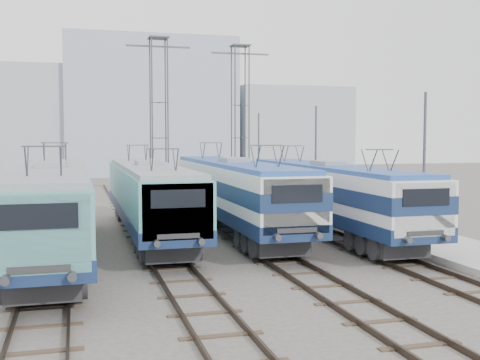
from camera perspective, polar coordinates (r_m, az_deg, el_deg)
The scene contains 14 objects.
ground at distance 22.02m, azimuth 0.28°, elevation -9.27°, with size 160.00×160.00×0.00m, color #514C47.
platform at distance 33.16m, azimuth 13.69°, elevation -4.57°, with size 4.00×70.00×0.30m, color #9E9E99.
locomotive_far_left at distance 25.93m, azimuth -17.44°, elevation -2.17°, with size 2.98×18.87×3.55m.
locomotive_center_left at distance 30.35m, azimuth -8.62°, elevation -1.30°, with size 2.86×18.08×3.40m.
locomotive_center_right at distance 31.38m, azimuth -0.48°, elevation -0.86°, with size 2.94×18.61×3.50m.
locomotive_far_right at distance 31.09m, azimuth 8.47°, elevation -1.11°, with size 2.83×17.90×3.37m.
catenary_tower_west at distance 43.05m, azimuth -7.69°, elevation 6.15°, with size 4.50×1.20×12.00m.
catenary_tower_east at distance 46.31m, azimuth 0.02°, elevation 6.05°, with size 4.50×1.20×12.00m.
mast_front at distance 26.86m, azimuth 17.04°, elevation 0.53°, with size 0.12×0.12×7.00m, color #3F4247.
mast_mid at distance 37.53m, azimuth 7.18°, elevation 1.66°, with size 0.12×0.12×7.00m, color #3F4247.
mast_rear at distance 48.82m, azimuth 1.77°, elevation 2.26°, with size 0.12×0.12×7.00m, color #3F4247.
building_west at distance 83.06m, azimuth -21.13°, elevation 5.18°, with size 18.00×12.00×14.00m, color #989FA9.
building_center at distance 83.30m, azimuth -8.67°, elevation 6.78°, with size 22.00×14.00×18.00m, color #929DB6.
building_east at distance 87.83m, azimuth 4.47°, elevation 4.72°, with size 16.00×12.00×12.00m, color #989FA9.
Camera 1 is at (-5.78, -20.63, 5.11)m, focal length 45.00 mm.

